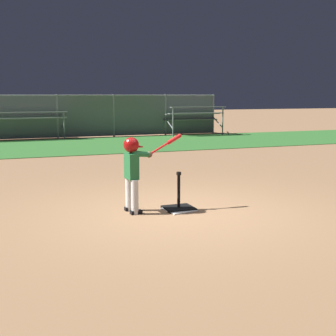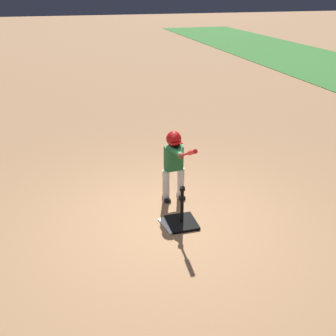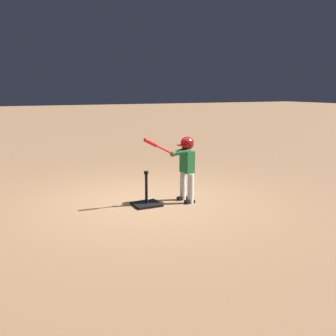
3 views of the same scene
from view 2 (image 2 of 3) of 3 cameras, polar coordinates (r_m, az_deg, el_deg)
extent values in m
plane|color=#99704C|center=(5.89, -0.17, -8.06)|extent=(90.00, 90.00, 0.00)
cube|color=white|center=(5.88, 1.34, -8.01)|extent=(0.50, 0.50, 0.02)
cube|color=black|center=(5.87, 2.01, -7.92)|extent=(0.47, 0.42, 0.04)
cylinder|color=black|center=(5.73, 2.05, -5.56)|extent=(0.05, 0.05, 0.52)
cylinder|color=black|center=(5.59, 2.10, -3.04)|extent=(0.08, 0.08, 0.05)
cylinder|color=silver|center=(6.44, 1.86, -2.22)|extent=(0.12, 0.12, 0.54)
cube|color=black|center=(6.53, 1.90, -4.16)|extent=(0.19, 0.10, 0.06)
cylinder|color=silver|center=(6.36, -0.29, -2.58)|extent=(0.12, 0.12, 0.54)
cube|color=black|center=(6.45, -0.23, -4.53)|extent=(0.19, 0.10, 0.06)
cube|color=#236B38|center=(6.19, 0.82, 1.43)|extent=(0.17, 0.29, 0.40)
sphere|color=brown|center=(6.08, 0.84, 4.15)|extent=(0.20, 0.20, 0.20)
sphere|color=maroon|center=(6.07, 0.84, 4.27)|extent=(0.24, 0.24, 0.24)
cube|color=maroon|center=(5.99, 1.17, 3.68)|extent=(0.13, 0.19, 0.01)
cylinder|color=#236B38|center=(6.01, 1.72, 2.53)|extent=(0.33, 0.15, 0.12)
cylinder|color=#236B38|center=(5.98, 0.92, 2.42)|extent=(0.33, 0.19, 0.12)
sphere|color=brown|center=(5.88, 1.84, 1.80)|extent=(0.10, 0.10, 0.10)
cylinder|color=red|center=(5.60, 2.84, 2.08)|extent=(0.54, 0.07, 0.30)
cylinder|color=red|center=(5.42, 3.54, 2.28)|extent=(0.25, 0.08, 0.17)
cylinder|color=black|center=(5.89, 1.78, 1.78)|extent=(0.04, 0.05, 0.05)
camera|label=1|loc=(9.22, -50.59, 7.35)|focal=50.00mm
camera|label=3|loc=(8.02, 58.03, 4.53)|focal=42.00mm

